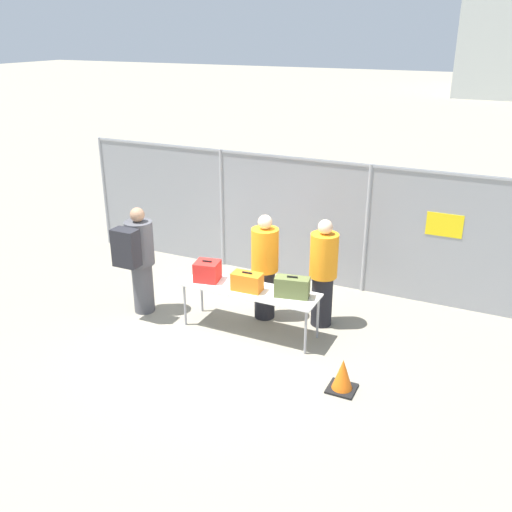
{
  "coord_description": "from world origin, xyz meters",
  "views": [
    {
      "loc": [
        3.8,
        -7.04,
        4.55
      ],
      "look_at": [
        0.08,
        0.79,
        1.05
      ],
      "focal_mm": 40.0,
      "sensor_mm": 36.0,
      "label": 1
    }
  ],
  "objects": [
    {
      "name": "suitcase_red",
      "position": [
        -0.51,
        0.2,
        0.9
      ],
      "size": [
        0.44,
        0.41,
        0.34
      ],
      "color": "red",
      "rests_on": "inspection_table"
    },
    {
      "name": "suitcase_olive",
      "position": [
        0.95,
        0.22,
        0.9
      ],
      "size": [
        0.55,
        0.33,
        0.34
      ],
      "color": "#566033",
      "rests_on": "inspection_table"
    },
    {
      "name": "suitcase_orange",
      "position": [
        0.24,
        0.13,
        0.89
      ],
      "size": [
        0.48,
        0.27,
        0.31
      ],
      "color": "orange",
      "rests_on": "inspection_table"
    },
    {
      "name": "traveler_hooded",
      "position": [
        -1.69,
        -0.02,
        1.02
      ],
      "size": [
        0.46,
        0.71,
        1.85
      ],
      "rotation": [
        0.0,
        0.0,
        0.14
      ],
      "color": "#4C4C51",
      "rests_on": "ground_plane"
    },
    {
      "name": "ground_plane",
      "position": [
        0.0,
        0.0,
        0.0
      ],
      "size": [
        120.0,
        120.0,
        0.0
      ],
      "primitive_type": "plane",
      "color": "gray"
    },
    {
      "name": "traffic_cone",
      "position": [
        2.08,
        -0.72,
        0.21
      ],
      "size": [
        0.37,
        0.37,
        0.47
      ],
      "color": "black",
      "rests_on": "ground_plane"
    },
    {
      "name": "security_worker_near",
      "position": [
        0.26,
        0.74,
        0.93
      ],
      "size": [
        0.44,
        0.44,
        1.8
      ],
      "rotation": [
        0.0,
        0.0,
        2.96
      ],
      "color": "black",
      "rests_on": "ground_plane"
    },
    {
      "name": "utility_trailer",
      "position": [
        0.97,
        4.67,
        0.39
      ],
      "size": [
        3.57,
        2.03,
        0.65
      ],
      "color": "white",
      "rests_on": "ground_plane"
    },
    {
      "name": "security_worker_far",
      "position": [
        1.2,
        0.91,
        0.93
      ],
      "size": [
        0.45,
        0.45,
        1.8
      ],
      "rotation": [
        0.0,
        0.0,
        3.56
      ],
      "color": "black",
      "rests_on": "ground_plane"
    },
    {
      "name": "fence_section",
      "position": [
        0.02,
        2.45,
        1.24
      ],
      "size": [
        8.85,
        0.07,
        2.37
      ],
      "color": "#9EA0A5",
      "rests_on": "ground_plane"
    },
    {
      "name": "inspection_table",
      "position": [
        0.26,
        0.19,
        0.69
      ],
      "size": [
        2.21,
        0.65,
        0.75
      ],
      "color": "silver",
      "rests_on": "ground_plane"
    }
  ]
}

